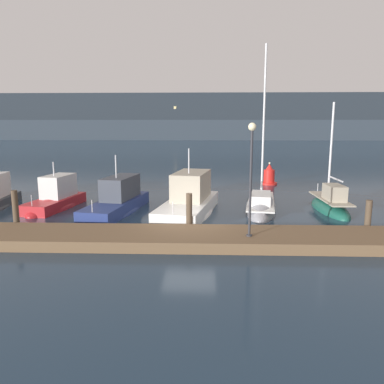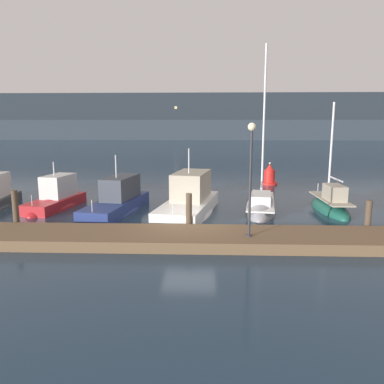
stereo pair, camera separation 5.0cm
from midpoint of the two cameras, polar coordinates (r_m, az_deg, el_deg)
name	(u,v)px [view 2 (the right image)]	position (r m, az deg, el deg)	size (l,w,h in m)	color
ground_plane	(189,231)	(17.62, -0.36, -5.93)	(400.00, 400.00, 0.00)	#1E3347
dock	(187,238)	(15.80, -0.65, -7.02)	(41.61, 2.80, 0.45)	brown
mooring_pile_1	(16,210)	(19.33, -25.21, -2.55)	(0.28, 0.28, 1.91)	#4C3D2D
mooring_pile_2	(189,213)	(17.21, -0.39, -3.20)	(0.28, 0.28, 1.82)	#4C3D2D
mooring_pile_3	(368,217)	(18.73, 25.31, -3.49)	(0.28, 0.28, 1.56)	#4C3D2D
motorboat_berth_3	(56,203)	(23.68, -19.97, -1.60)	(2.62, 5.39, 3.42)	red
motorboat_berth_4	(117,205)	(21.67, -11.24, -2.03)	(3.11, 7.12, 3.71)	navy
motorboat_berth_5	(189,206)	(20.86, -0.39, -2.08)	(3.82, 7.74, 4.12)	white
sailboat_berth_6	(261,207)	(22.49, 10.51, -2.27)	(2.86, 7.26, 10.20)	gray
sailboat_berth_7	(330,207)	(23.05, 20.36, -2.22)	(1.53, 5.18, 6.77)	#195647
channel_buoy	(269,176)	(31.54, 11.76, 2.36)	(1.34, 1.34, 1.84)	red
dock_lamppost	(251,163)	(14.88, 9.05, 4.44)	(0.32, 0.32, 4.54)	#2D2D33
hillside_backdrop	(204,118)	(127.52, 1.85, 11.16)	(240.00, 23.00, 14.57)	#232B33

